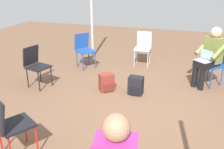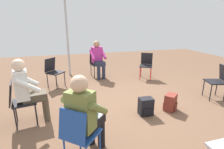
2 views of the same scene
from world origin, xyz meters
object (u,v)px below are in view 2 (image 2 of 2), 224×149
Objects in this scene: chair_northeast at (53,70)px; person_in_white at (28,88)px; chair_east at (96,62)px; person_with_laptop at (85,113)px; backpack_near_laptop_user at (170,103)px; person_in_magenta at (98,57)px; chair_north at (19,100)px; backpack_by_empty_chair at (146,107)px; chair_northwest at (79,133)px; chair_south at (219,79)px; chair_southeast at (146,64)px.

person_in_white reaches higher than chair_northeast.
chair_east is 0.69× the size of person_in_white.
person_with_laptop is 2.18m from backpack_near_laptop_user.
chair_east is 0.26m from person_in_magenta.
chair_north is 1.57m from person_with_laptop.
chair_north is 0.69× the size of person_in_white.
backpack_by_empty_chair is at bearing 82.63° from chair_northeast.
chair_northwest is 3.71m from chair_south.
person_with_laptop is 1.00× the size of person_in_magenta.
person_in_white is at bearing 90.00° from chair_north.
person_in_white reaches higher than chair_north.
chair_northeast and chair_south have the same top height.
chair_northwest is at bearing 115.74° from backpack_near_laptop_user.
backpack_near_laptop_user is 0.60m from backpack_by_empty_chair.
backpack_near_laptop_user is at bearing 113.95° from chair_south.
chair_northwest and chair_east have the same top height.
chair_east is at bearing 118.01° from person_with_laptop.
chair_north is (1.28, 0.93, 0.00)m from chair_northwest.
person_in_magenta reaches higher than backpack_near_laptop_user.
person_in_white is 3.44× the size of backpack_by_empty_chair.
chair_east is (3.89, -1.00, 0.00)m from chair_northwest.
person_with_laptop is at bearing 25.88° from person_in_white.
chair_southeast is at bearing 92.72° from person_with_laptop.
chair_northwest is at bearing 50.24° from chair_northeast.
backpack_near_laptop_user is at bearing 99.95° from chair_east.
chair_south reaches higher than backpack_near_laptop_user.
person_with_laptop reaches higher than chair_northwest.
chair_southeast is at bearing -26.65° from backpack_by_empty_chair.
chair_northeast is 1.00× the size of chair_south.
chair_south is at bearing 60.26° from chair_northwest.
backpack_by_empty_chair is at bearing 75.07° from chair_northwest.
person_in_magenta reaches higher than chair_southeast.
chair_northwest is 1.00× the size of chair_southeast.
chair_northeast is 0.69× the size of person_in_magenta.
backpack_near_laptop_user is (-2.91, -1.04, -0.34)m from chair_east.
chair_south is at bearing 124.62° from person_in_magenta.
chair_north is at bearing 104.53° from chair_south.
chair_north is at bearing 59.41° from chair_southeast.
backpack_by_empty_chair is at bearing 88.78° from person_in_magenta.
chair_south is (-2.01, -3.90, 0.00)m from chair_northeast.
person_with_laptop reaches higher than backpack_by_empty_chair.
chair_northeast reaches higher than backpack_near_laptop_user.
person_with_laptop is at bearing 122.13° from backpack_by_empty_chair.
person_with_laptop is at bearing 31.41° from chair_north.
backpack_near_laptop_user is (-0.33, -2.81, -0.54)m from person_in_white.
chair_northwest is 1.00× the size of chair_northeast.
person_in_white is at bearing 81.07° from backpack_by_empty_chair.
chair_north is (-1.93, 0.53, 0.00)m from chair_northeast.
chair_south reaches higher than backpack_by_empty_chair.
person_in_magenta is at bearing 20.27° from backpack_near_laptop_user.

